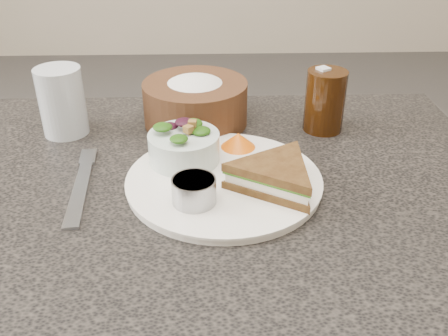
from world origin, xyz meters
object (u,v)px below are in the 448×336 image
dinner_plate (224,181)px  salad_bowl (184,143)px  sandwich (276,176)px  dressing_ramekin (194,191)px  cola_glass (325,98)px  bread_basket (195,96)px  water_glass (62,101)px

dinner_plate → salad_bowl: bearing=138.4°
sandwich → dressing_ramekin: 0.12m
dinner_plate → cola_glass: cola_glass is taller
dinner_plate → sandwich: 0.09m
cola_glass → bread_basket: bearing=171.5°
dinner_plate → cola_glass: 0.27m
dressing_ramekin → water_glass: size_ratio=0.51×
sandwich → salad_bowl: (-0.14, 0.09, 0.01)m
dressing_ramekin → sandwich: bearing=15.3°
salad_bowl → bread_basket: (0.02, 0.17, 0.01)m
sandwich → cola_glass: (0.11, 0.22, 0.03)m
sandwich → cola_glass: 0.25m
cola_glass → dinner_plate: bearing=-135.0°
cola_glass → water_glass: 0.47m
salad_bowl → dressing_ramekin: 0.12m
cola_glass → sandwich: bearing=-117.5°
dinner_plate → water_glass: bearing=146.2°
bread_basket → cola_glass: 0.24m
bread_basket → cola_glass: (0.24, -0.04, 0.01)m
sandwich → bread_basket: size_ratio=0.82×
bread_basket → cola_glass: bearing=-8.5°
salad_bowl → dressing_ramekin: bearing=-81.3°
salad_bowl → water_glass: water_glass is taller
dressing_ramekin → bread_basket: (-0.00, 0.29, 0.02)m
salad_bowl → water_glass: size_ratio=0.92×
water_glass → cola_glass: bearing=-0.1°
salad_bowl → bread_basket: bearing=84.8°
dressing_ramekin → bread_basket: bread_basket is taller
dressing_ramekin → cola_glass: 0.34m
salad_bowl → cola_glass: 0.29m
water_glass → salad_bowl: bearing=-31.3°
dinner_plate → salad_bowl: 0.09m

